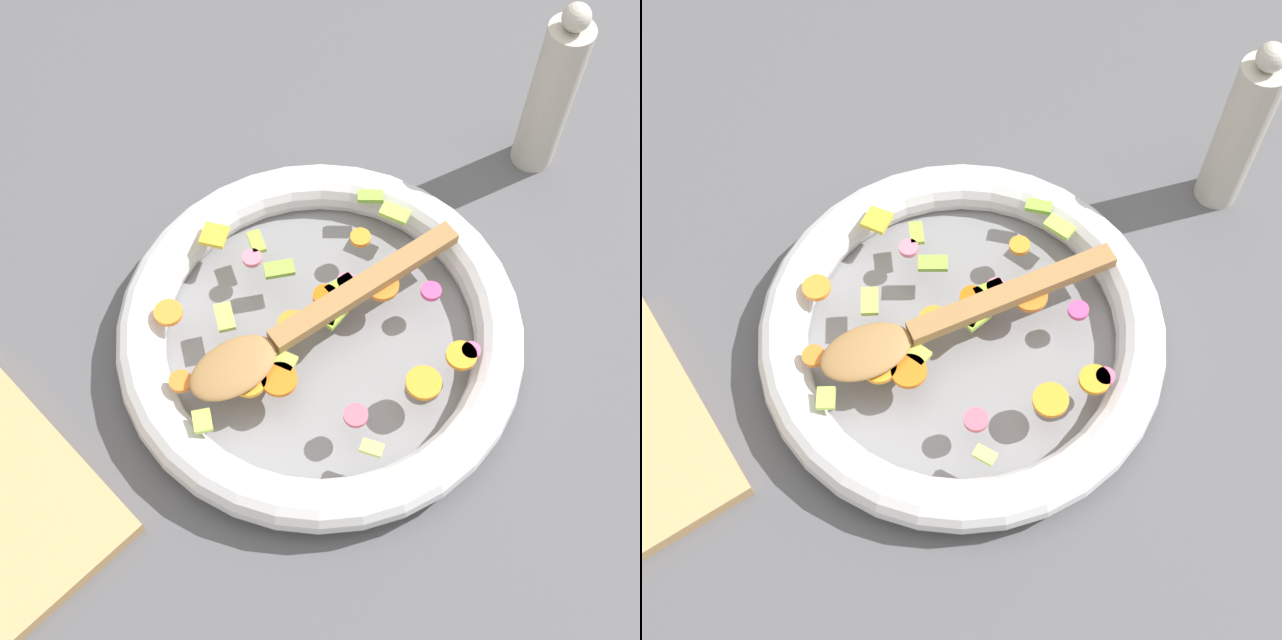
# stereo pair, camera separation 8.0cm
# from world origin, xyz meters

# --- Properties ---
(ground_plane) EXTENTS (4.00, 4.00, 0.00)m
(ground_plane) POSITION_xyz_m (0.00, 0.00, 0.00)
(ground_plane) COLOR #4C4C51
(skillet) EXTENTS (0.41, 0.41, 0.05)m
(skillet) POSITION_xyz_m (0.00, 0.00, 0.02)
(skillet) COLOR slate
(skillet) RESTS_ON ground_plane
(chopped_vegetables) EXTENTS (0.31, 0.32, 0.01)m
(chopped_vegetables) POSITION_xyz_m (0.00, -0.00, 0.05)
(chopped_vegetables) COLOR orange
(chopped_vegetables) RESTS_ON skillet
(wooden_spoon) EXTENTS (0.09, 0.31, 0.01)m
(wooden_spoon) POSITION_xyz_m (-0.00, -0.02, 0.06)
(wooden_spoon) COLOR olive
(wooden_spoon) RESTS_ON chopped_vegetables
(pepper_mill) EXTENTS (0.05, 0.05, 0.22)m
(pepper_mill) POSITION_xyz_m (0.00, 0.34, 0.10)
(pepper_mill) COLOR #B2ADA3
(pepper_mill) RESTS_ON ground_plane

